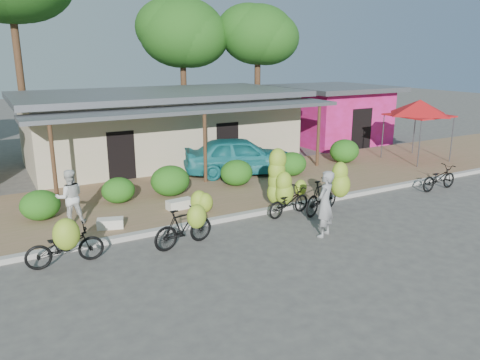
{
  "coord_description": "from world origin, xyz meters",
  "views": [
    {
      "loc": [
        -7.61,
        -10.26,
        5.09
      ],
      "look_at": [
        -0.63,
        2.18,
        1.2
      ],
      "focal_mm": 35.0,
      "sensor_mm": 36.0,
      "label": 1
    }
  ],
  "objects_px": {
    "bike_left": "(185,226)",
    "bystander": "(70,197)",
    "sack_far": "(110,223)",
    "teal_van": "(240,156)",
    "red_canopy": "(420,108)",
    "tree_near_right": "(254,33)",
    "tree_center_right": "(178,31)",
    "bike_center": "(283,188)",
    "bike_far_right": "(439,178)",
    "bike_far_left": "(65,244)",
    "vendor": "(325,204)",
    "sack_near": "(180,204)",
    "bike_right": "(327,192)"
  },
  "relations": [
    {
      "from": "sack_far",
      "to": "vendor",
      "type": "height_order",
      "value": "vendor"
    },
    {
      "from": "bike_left",
      "to": "bystander",
      "type": "distance_m",
      "value": 3.87
    },
    {
      "from": "bystander",
      "to": "red_canopy",
      "type": "bearing_deg",
      "value": -173.23
    },
    {
      "from": "sack_near",
      "to": "bystander",
      "type": "relative_size",
      "value": 0.51
    },
    {
      "from": "vendor",
      "to": "tree_center_right",
      "type": "bearing_deg",
      "value": -127.19
    },
    {
      "from": "bike_left",
      "to": "bike_right",
      "type": "xyz_separation_m",
      "value": [
        5.04,
        0.25,
        0.14
      ]
    },
    {
      "from": "tree_near_right",
      "to": "bike_left",
      "type": "xyz_separation_m",
      "value": [
        -10.45,
        -13.9,
        -5.62
      ]
    },
    {
      "from": "tree_near_right",
      "to": "vendor",
      "type": "xyz_separation_m",
      "value": [
        -6.68,
        -15.09,
        -5.26
      ]
    },
    {
      "from": "red_canopy",
      "to": "bike_center",
      "type": "xyz_separation_m",
      "value": [
        -9.77,
        -3.05,
        -1.77
      ]
    },
    {
      "from": "bike_center",
      "to": "sack_far",
      "type": "height_order",
      "value": "bike_center"
    },
    {
      "from": "bike_far_left",
      "to": "sack_near",
      "type": "xyz_separation_m",
      "value": [
        3.99,
        2.45,
        -0.32
      ]
    },
    {
      "from": "bike_far_right",
      "to": "sack_far",
      "type": "bearing_deg",
      "value": 79.78
    },
    {
      "from": "red_canopy",
      "to": "sack_far",
      "type": "relative_size",
      "value": 4.67
    },
    {
      "from": "red_canopy",
      "to": "teal_van",
      "type": "distance_m",
      "value": 9.04
    },
    {
      "from": "bike_right",
      "to": "vendor",
      "type": "bearing_deg",
      "value": 117.68
    },
    {
      "from": "tree_center_right",
      "to": "tree_near_right",
      "type": "distance_m",
      "value": 4.47
    },
    {
      "from": "bike_center",
      "to": "vendor",
      "type": "distance_m",
      "value": 2.23
    },
    {
      "from": "red_canopy",
      "to": "sack_far",
      "type": "bearing_deg",
      "value": -172.6
    },
    {
      "from": "tree_center_right",
      "to": "sack_near",
      "type": "xyz_separation_m",
      "value": [
        -5.48,
        -13.11,
        -6.06
      ]
    },
    {
      "from": "bike_left",
      "to": "bike_right",
      "type": "relative_size",
      "value": 0.94
    },
    {
      "from": "bike_left",
      "to": "sack_far",
      "type": "xyz_separation_m",
      "value": [
        -1.49,
        2.12,
        -0.35
      ]
    },
    {
      "from": "red_canopy",
      "to": "sack_far",
      "type": "height_order",
      "value": "red_canopy"
    },
    {
      "from": "bike_center",
      "to": "teal_van",
      "type": "relative_size",
      "value": 0.45
    },
    {
      "from": "red_canopy",
      "to": "bike_left",
      "type": "relative_size",
      "value": 1.87
    },
    {
      "from": "vendor",
      "to": "teal_van",
      "type": "relative_size",
      "value": 0.41
    },
    {
      "from": "teal_van",
      "to": "bike_center",
      "type": "bearing_deg",
      "value": -173.7
    },
    {
      "from": "bike_left",
      "to": "bike_far_right",
      "type": "xyz_separation_m",
      "value": [
        10.59,
        0.32,
        -0.13
      ]
    },
    {
      "from": "tree_near_right",
      "to": "bike_left",
      "type": "distance_m",
      "value": 18.27
    },
    {
      "from": "bike_left",
      "to": "bike_far_right",
      "type": "height_order",
      "value": "bike_left"
    },
    {
      "from": "tree_center_right",
      "to": "bike_left",
      "type": "height_order",
      "value": "tree_center_right"
    },
    {
      "from": "tree_center_right",
      "to": "bike_far_left",
      "type": "height_order",
      "value": "tree_center_right"
    },
    {
      "from": "bike_left",
      "to": "sack_near",
      "type": "height_order",
      "value": "bike_left"
    },
    {
      "from": "bike_far_right",
      "to": "teal_van",
      "type": "xyz_separation_m",
      "value": [
        -5.67,
        5.42,
        0.45
      ]
    },
    {
      "from": "bike_right",
      "to": "vendor",
      "type": "relative_size",
      "value": 1.03
    },
    {
      "from": "red_canopy",
      "to": "bike_far_left",
      "type": "height_order",
      "value": "red_canopy"
    },
    {
      "from": "tree_near_right",
      "to": "bystander",
      "type": "xyz_separation_m",
      "value": [
        -12.85,
        -10.88,
        -5.26
      ]
    },
    {
      "from": "teal_van",
      "to": "bystander",
      "type": "bearing_deg",
      "value": 129.33
    },
    {
      "from": "tree_near_right",
      "to": "vendor",
      "type": "height_order",
      "value": "tree_near_right"
    },
    {
      "from": "tree_center_right",
      "to": "bike_left",
      "type": "relative_size",
      "value": 4.41
    },
    {
      "from": "bike_left",
      "to": "sack_far",
      "type": "distance_m",
      "value": 2.61
    },
    {
      "from": "bike_far_right",
      "to": "bystander",
      "type": "bearing_deg",
      "value": 76.51
    },
    {
      "from": "tree_near_right",
      "to": "red_canopy",
      "type": "bearing_deg",
      "value": -72.0
    },
    {
      "from": "sack_far",
      "to": "red_canopy",
      "type": "bearing_deg",
      "value": 7.4
    },
    {
      "from": "sack_near",
      "to": "tree_center_right",
      "type": "bearing_deg",
      "value": 67.32
    },
    {
      "from": "bike_left",
      "to": "bystander",
      "type": "relative_size",
      "value": 1.11
    },
    {
      "from": "bike_far_left",
      "to": "bike_right",
      "type": "bearing_deg",
      "value": -88.9
    },
    {
      "from": "tree_near_right",
      "to": "bike_left",
      "type": "height_order",
      "value": "tree_near_right"
    },
    {
      "from": "tree_near_right",
      "to": "bystander",
      "type": "distance_m",
      "value": 17.64
    },
    {
      "from": "sack_near",
      "to": "bike_left",
      "type": "bearing_deg",
      "value": -109.21
    },
    {
      "from": "sack_far",
      "to": "teal_van",
      "type": "relative_size",
      "value": 0.16
    }
  ]
}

